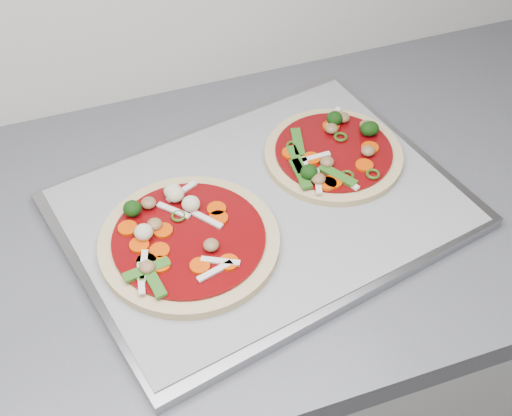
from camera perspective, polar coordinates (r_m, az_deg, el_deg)
name	(u,v)px	position (r m, az deg, el deg)	size (l,w,h in m)	color
baking_tray	(263,210)	(0.96, 0.54, -0.16)	(0.51, 0.38, 0.02)	gray
parchment	(263,205)	(0.96, 0.55, 0.22)	(0.49, 0.36, 0.00)	gray
pizza_left	(186,240)	(0.90, -5.62, -2.53)	(0.24, 0.24, 0.04)	tan
pizza_right	(334,153)	(1.02, 6.27, 4.43)	(0.21, 0.21, 0.03)	tan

